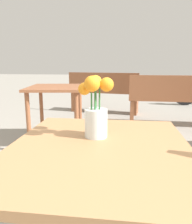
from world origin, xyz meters
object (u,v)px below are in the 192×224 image
bench_near (188,99)px  bench_far (104,92)px  table_back (56,97)px  table_front (99,172)px  flower_vase (96,112)px

bench_near → bench_far: (-1.45, 0.90, -0.02)m
bench_near → table_back: bearing=-151.8°
table_front → bench_far: (-0.31, 3.75, -0.14)m
flower_vase → bench_far: size_ratio=0.18×
flower_vase → bench_far: (-0.28, 3.65, -0.37)m
bench_far → table_back: size_ratio=1.80×
table_front → flower_vase: bearing=104.9°
table_back → bench_near: bearing=28.2°
flower_vase → table_front: bearing=-75.1°
table_back → table_front: bearing=-68.0°
flower_vase → bench_near: size_ratio=0.14×
table_front → flower_vase: (-0.03, 0.11, 0.22)m
table_front → bench_far: bearing=94.8°
bench_far → table_back: 1.96m
bench_near → bench_far: size_ratio=1.26×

